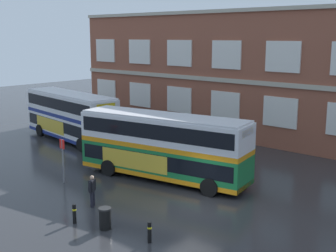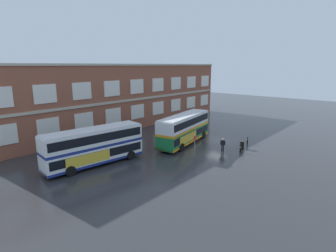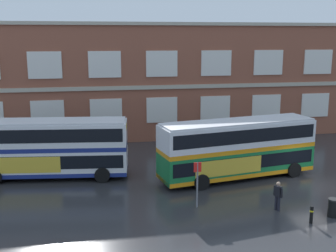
{
  "view_description": "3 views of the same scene",
  "coord_description": "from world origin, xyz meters",
  "px_view_note": "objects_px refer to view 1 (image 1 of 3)",
  "views": [
    {
      "loc": [
        13.61,
        -17.16,
        8.83
      ],
      "look_at": [
        -3.92,
        2.36,
        3.48
      ],
      "focal_mm": 47.7,
      "sensor_mm": 36.0,
      "label": 1
    },
    {
      "loc": [
        -33.19,
        -19.28,
        10.74
      ],
      "look_at": [
        -4.51,
        5.49,
        2.06
      ],
      "focal_mm": 28.54,
      "sensor_mm": 36.0,
      "label": 2
    },
    {
      "loc": [
        -14.36,
        -24.63,
        9.73
      ],
      "look_at": [
        -8.84,
        5.21,
        3.31
      ],
      "focal_mm": 45.7,
      "sensor_mm": 36.0,
      "label": 3
    }
  ],
  "objects_px": {
    "safety_bollard_west": "(150,232)",
    "safety_bollard_east": "(74,213)",
    "double_decker_near": "(70,116)",
    "double_decker_middle": "(163,146)",
    "station_litter_bin": "(105,218)",
    "bus_stand_flag": "(63,157)",
    "waiting_passenger": "(92,190)"
  },
  "relations": [
    {
      "from": "double_decker_near",
      "to": "double_decker_middle",
      "type": "height_order",
      "value": "same"
    },
    {
      "from": "safety_bollard_west",
      "to": "station_litter_bin",
      "type": "bearing_deg",
      "value": -171.26
    },
    {
      "from": "station_litter_bin",
      "to": "safety_bollard_west",
      "type": "xyz_separation_m",
      "value": [
        2.5,
        0.38,
        -0.03
      ]
    },
    {
      "from": "bus_stand_flag",
      "to": "double_decker_middle",
      "type": "bearing_deg",
      "value": 48.79
    },
    {
      "from": "double_decker_near",
      "to": "station_litter_bin",
      "type": "distance_m",
      "value": 18.7
    },
    {
      "from": "station_litter_bin",
      "to": "safety_bollard_west",
      "type": "bearing_deg",
      "value": 8.74
    },
    {
      "from": "double_decker_middle",
      "to": "station_litter_bin",
      "type": "height_order",
      "value": "double_decker_middle"
    },
    {
      "from": "waiting_passenger",
      "to": "station_litter_bin",
      "type": "xyz_separation_m",
      "value": [
        2.63,
        -1.37,
        -0.41
      ]
    },
    {
      "from": "double_decker_near",
      "to": "double_decker_middle",
      "type": "distance_m",
      "value": 13.15
    },
    {
      "from": "bus_stand_flag",
      "to": "waiting_passenger",
      "type": "bearing_deg",
      "value": -16.28
    },
    {
      "from": "safety_bollard_west",
      "to": "double_decker_middle",
      "type": "bearing_deg",
      "value": 128.73
    },
    {
      "from": "bus_stand_flag",
      "to": "safety_bollard_west",
      "type": "distance_m",
      "value": 9.83
    },
    {
      "from": "double_decker_middle",
      "to": "safety_bollard_east",
      "type": "distance_m",
      "value": 8.08
    },
    {
      "from": "double_decker_near",
      "to": "safety_bollard_east",
      "type": "xyz_separation_m",
      "value": [
        14.32,
        -10.25,
        -1.66
      ]
    },
    {
      "from": "double_decker_middle",
      "to": "station_litter_bin",
      "type": "relative_size",
      "value": 10.95
    },
    {
      "from": "double_decker_near",
      "to": "waiting_passenger",
      "type": "height_order",
      "value": "double_decker_near"
    },
    {
      "from": "waiting_passenger",
      "to": "safety_bollard_west",
      "type": "distance_m",
      "value": 5.24
    },
    {
      "from": "double_decker_near",
      "to": "bus_stand_flag",
      "type": "xyz_separation_m",
      "value": [
        8.91,
        -7.05,
        -0.51
      ]
    },
    {
      "from": "bus_stand_flag",
      "to": "double_decker_near",
      "type": "bearing_deg",
      "value": 141.66
    },
    {
      "from": "bus_stand_flag",
      "to": "safety_bollard_west",
      "type": "height_order",
      "value": "bus_stand_flag"
    },
    {
      "from": "safety_bollard_west",
      "to": "safety_bollard_east",
      "type": "xyz_separation_m",
      "value": [
        -4.09,
        -0.94,
        0.0
      ]
    },
    {
      "from": "waiting_passenger",
      "to": "station_litter_bin",
      "type": "relative_size",
      "value": 1.65
    },
    {
      "from": "station_litter_bin",
      "to": "safety_bollard_west",
      "type": "relative_size",
      "value": 1.08
    },
    {
      "from": "station_litter_bin",
      "to": "bus_stand_flag",
      "type": "bearing_deg",
      "value": 159.3
    },
    {
      "from": "double_decker_middle",
      "to": "station_litter_bin",
      "type": "distance_m",
      "value": 7.99
    },
    {
      "from": "station_litter_bin",
      "to": "safety_bollard_east",
      "type": "relative_size",
      "value": 1.08
    },
    {
      "from": "double_decker_middle",
      "to": "waiting_passenger",
      "type": "bearing_deg",
      "value": -86.46
    },
    {
      "from": "double_decker_near",
      "to": "station_litter_bin",
      "type": "bearing_deg",
      "value": -31.35
    },
    {
      "from": "double_decker_middle",
      "to": "safety_bollard_west",
      "type": "bearing_deg",
      "value": -51.27
    },
    {
      "from": "double_decker_near",
      "to": "safety_bollard_east",
      "type": "distance_m",
      "value": 17.68
    },
    {
      "from": "waiting_passenger",
      "to": "station_litter_bin",
      "type": "bearing_deg",
      "value": -27.52
    },
    {
      "from": "station_litter_bin",
      "to": "safety_bollard_east",
      "type": "height_order",
      "value": "station_litter_bin"
    }
  ]
}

